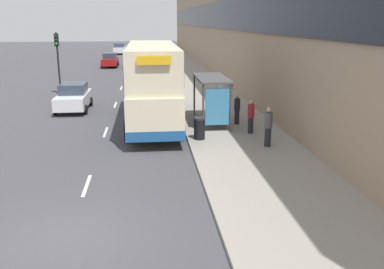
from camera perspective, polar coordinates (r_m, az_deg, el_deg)
ground_plane at (r=11.98m, az=-16.20°, el=-13.16°), size 220.00×220.00×0.00m
pavement at (r=49.40m, az=-0.99°, el=8.62°), size 5.00×93.00×0.14m
terrace_facade at (r=49.62m, az=3.76°, el=16.27°), size 3.10×93.00×13.37m
lane_mark_0 at (r=15.33m, az=-13.86°, el=-6.61°), size 0.12×2.00×0.01m
lane_mark_1 at (r=22.30m, az=-11.44°, el=0.32°), size 0.12×2.00×0.01m
lane_mark_2 at (r=29.45m, az=-10.19°, el=3.92°), size 0.12×2.00×0.01m
lane_mark_3 at (r=36.69m, az=-9.42°, el=6.11°), size 0.12×2.00×0.01m
lane_mark_4 at (r=43.96m, az=-8.91°, el=7.58°), size 0.12×2.00×0.01m
lane_mark_5 at (r=51.26m, az=-8.53°, el=8.62°), size 0.12×2.00×0.01m
bus_shelter at (r=22.73m, az=3.16°, el=5.70°), size 1.60×4.20×2.48m
double_decker_bus_near at (r=23.15m, az=-5.27°, el=6.85°), size 2.85×10.56×4.30m
car_0 at (r=54.01m, az=-10.89°, el=9.73°), size 1.98×4.57×1.70m
car_1 at (r=74.83m, az=-9.66°, el=11.21°), size 2.00×4.57×1.81m
car_2 at (r=28.12m, az=-15.53°, el=4.83°), size 1.98×4.27×1.69m
car_3 at (r=72.61m, az=-5.66°, el=11.21°), size 2.01×4.01×1.73m
pedestrian_at_shelter at (r=22.99m, az=6.04°, el=3.39°), size 0.31×0.31×1.58m
pedestrian_1 at (r=21.14m, az=7.85°, el=2.41°), size 0.33×0.33×1.65m
pedestrian_2 at (r=19.00m, az=10.13°, el=1.06°), size 0.35×0.35×1.76m
litter_bin at (r=19.94m, az=0.99°, el=0.86°), size 0.55×0.55×1.05m
traffic_light_far_kerb at (r=33.90m, az=-17.50°, el=10.29°), size 0.30×0.32×4.69m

